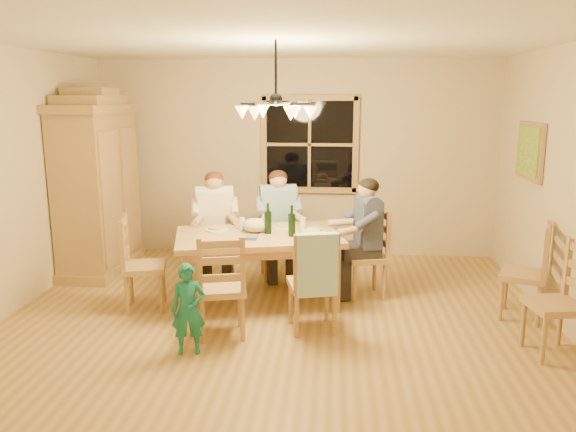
# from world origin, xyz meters

# --- Properties ---
(floor) EXTENTS (5.50, 5.50, 0.00)m
(floor) POSITION_xyz_m (0.00, 0.00, 0.00)
(floor) COLOR olive
(floor) RESTS_ON ground
(ceiling) EXTENTS (5.50, 5.00, 0.02)m
(ceiling) POSITION_xyz_m (0.00, 0.00, 2.70)
(ceiling) COLOR white
(ceiling) RESTS_ON wall_back
(wall_back) EXTENTS (5.50, 0.02, 2.70)m
(wall_back) POSITION_xyz_m (0.00, 2.50, 1.35)
(wall_back) COLOR #C9B18E
(wall_back) RESTS_ON floor
(wall_left) EXTENTS (0.02, 5.00, 2.70)m
(wall_left) POSITION_xyz_m (-2.75, 0.00, 1.35)
(wall_left) COLOR #C9B18E
(wall_left) RESTS_ON floor
(wall_right) EXTENTS (0.02, 5.00, 2.70)m
(wall_right) POSITION_xyz_m (2.75, 0.00, 1.35)
(wall_right) COLOR #C9B18E
(wall_right) RESTS_ON floor
(window) EXTENTS (1.30, 0.06, 1.30)m
(window) POSITION_xyz_m (0.20, 2.47, 1.55)
(window) COLOR black
(window) RESTS_ON wall_back
(painting) EXTENTS (0.06, 0.78, 0.64)m
(painting) POSITION_xyz_m (2.71, 1.20, 1.60)
(painting) COLOR #A17645
(painting) RESTS_ON wall_right
(chandelier) EXTENTS (0.77, 0.68, 0.71)m
(chandelier) POSITION_xyz_m (-0.00, 0.00, 2.08)
(chandelier) COLOR black
(chandelier) RESTS_ON ceiling
(armoire) EXTENTS (0.66, 1.40, 2.30)m
(armoire) POSITION_xyz_m (-2.42, 1.49, 1.06)
(armoire) COLOR #A17645
(armoire) RESTS_ON floor
(dining_table) EXTENTS (1.92, 1.43, 0.76)m
(dining_table) POSITION_xyz_m (-0.25, 0.50, 0.66)
(dining_table) COLOR #B0794E
(dining_table) RESTS_ON floor
(chair_far_left) EXTENTS (0.53, 0.51, 0.99)m
(chair_far_left) POSITION_xyz_m (-0.86, 1.18, 0.30)
(chair_far_left) COLOR #A57048
(chair_far_left) RESTS_ON floor
(chair_far_right) EXTENTS (0.53, 0.51, 0.99)m
(chair_far_right) POSITION_xyz_m (-0.12, 1.37, 0.30)
(chair_far_right) COLOR #A57048
(chair_far_right) RESTS_ON floor
(chair_near_left) EXTENTS (0.53, 0.51, 0.99)m
(chair_near_left) POSITION_xyz_m (-0.48, -0.40, 0.30)
(chair_near_left) COLOR #A57048
(chair_near_left) RESTS_ON floor
(chair_near_right) EXTENTS (0.53, 0.51, 0.99)m
(chair_near_right) POSITION_xyz_m (0.36, -0.19, 0.30)
(chair_near_right) COLOR #A57048
(chair_near_right) RESTS_ON floor
(chair_end_left) EXTENTS (0.51, 0.53, 0.99)m
(chair_end_left) POSITION_xyz_m (-1.41, 0.21, 0.30)
(chair_end_left) COLOR #A57048
(chair_end_left) RESTS_ON floor
(chair_end_right) EXTENTS (0.51, 0.53, 0.99)m
(chair_end_right) POSITION_xyz_m (0.91, 0.78, 0.30)
(chair_end_right) COLOR #A57048
(chair_end_right) RESTS_ON floor
(adult_woman) EXTENTS (0.47, 0.50, 0.87)m
(adult_woman) POSITION_xyz_m (-0.86, 1.18, 0.84)
(adult_woman) COLOR beige
(adult_woman) RESTS_ON floor
(adult_plaid_man) EXTENTS (0.47, 0.50, 0.87)m
(adult_plaid_man) POSITION_xyz_m (-0.12, 1.37, 0.84)
(adult_plaid_man) COLOR teal
(adult_plaid_man) RESTS_ON floor
(adult_slate_man) EXTENTS (0.50, 0.47, 0.87)m
(adult_slate_man) POSITION_xyz_m (0.91, 0.78, 0.84)
(adult_slate_man) COLOR #3A3E5D
(adult_slate_man) RESTS_ON floor
(towel) EXTENTS (0.39, 0.19, 0.58)m
(towel) POSITION_xyz_m (0.41, -0.37, 0.70)
(towel) COLOR #92B8C6
(towel) RESTS_ON chair_near_right
(wine_bottle_a) EXTENTS (0.08, 0.08, 0.33)m
(wine_bottle_a) POSITION_xyz_m (-0.15, 0.54, 0.93)
(wine_bottle_a) COLOR black
(wine_bottle_a) RESTS_ON dining_table
(wine_bottle_b) EXTENTS (0.08, 0.08, 0.33)m
(wine_bottle_b) POSITION_xyz_m (0.11, 0.44, 0.93)
(wine_bottle_b) COLOR black
(wine_bottle_b) RESTS_ON dining_table
(plate_woman) EXTENTS (0.26, 0.26, 0.02)m
(plate_woman) POSITION_xyz_m (-0.73, 0.63, 0.77)
(plate_woman) COLOR white
(plate_woman) RESTS_ON dining_table
(plate_plaid) EXTENTS (0.26, 0.26, 0.02)m
(plate_plaid) POSITION_xyz_m (-0.01, 0.82, 0.77)
(plate_plaid) COLOR white
(plate_plaid) RESTS_ON dining_table
(plate_slate) EXTENTS (0.26, 0.26, 0.02)m
(plate_slate) POSITION_xyz_m (0.34, 0.65, 0.77)
(plate_slate) COLOR white
(plate_slate) RESTS_ON dining_table
(wine_glass_a) EXTENTS (0.06, 0.06, 0.14)m
(wine_glass_a) POSITION_xyz_m (-0.45, 0.66, 0.83)
(wine_glass_a) COLOR silver
(wine_glass_a) RESTS_ON dining_table
(wine_glass_b) EXTENTS (0.06, 0.06, 0.14)m
(wine_glass_b) POSITION_xyz_m (0.22, 0.72, 0.83)
(wine_glass_b) COLOR silver
(wine_glass_b) RESTS_ON dining_table
(cap) EXTENTS (0.20, 0.20, 0.11)m
(cap) POSITION_xyz_m (0.34, 0.34, 0.82)
(cap) COLOR tan
(cap) RESTS_ON dining_table
(napkin) EXTENTS (0.21, 0.18, 0.03)m
(napkin) POSITION_xyz_m (-0.32, 0.28, 0.78)
(napkin) COLOR #43587C
(napkin) RESTS_ON dining_table
(cloth_bundle) EXTENTS (0.28, 0.22, 0.15)m
(cloth_bundle) POSITION_xyz_m (-0.29, 0.58, 0.84)
(cloth_bundle) COLOR tan
(cloth_bundle) RESTS_ON dining_table
(child) EXTENTS (0.33, 0.25, 0.81)m
(child) POSITION_xyz_m (-0.68, -0.79, 0.40)
(child) COLOR #186C66
(child) RESTS_ON floor
(chair_spare_front) EXTENTS (0.48, 0.50, 0.99)m
(chair_spare_front) POSITION_xyz_m (2.45, -0.56, 0.30)
(chair_spare_front) COLOR #A57048
(chair_spare_front) RESTS_ON floor
(chair_spare_back) EXTENTS (0.56, 0.57, 0.99)m
(chair_spare_back) POSITION_xyz_m (2.45, 0.27, 0.30)
(chair_spare_back) COLOR #A57048
(chair_spare_back) RESTS_ON floor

